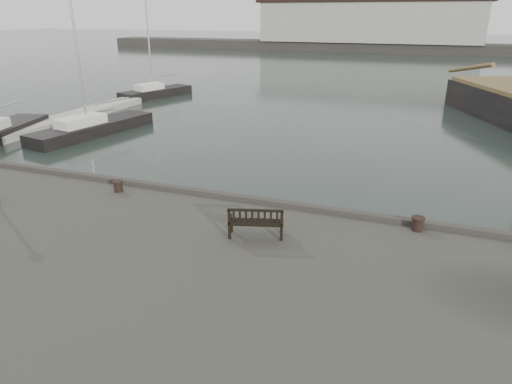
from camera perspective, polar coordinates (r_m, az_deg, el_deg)
ground at (r=17.01m, az=-1.62°, el=-5.72°), size 400.00×400.00×0.00m
pontoon at (r=35.98m, az=-26.16°, el=7.18°), size 2.00×24.00×0.50m
breakwater at (r=106.58m, az=15.70°, el=18.80°), size 140.00×9.50×12.20m
bench at (r=13.53m, az=-0.02°, el=-4.42°), size 1.72×1.00×0.93m
bollard_left at (r=17.72m, az=-16.83°, el=0.71°), size 0.42×0.42×0.42m
bollard_right at (r=14.79m, az=19.55°, el=-3.76°), size 0.54×0.54×0.43m
yacht_c at (r=33.56m, az=-19.64°, el=7.23°), size 3.86×9.60×12.63m
yacht_d at (r=47.53m, az=-12.37°, el=11.81°), size 4.45×8.03×10.04m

